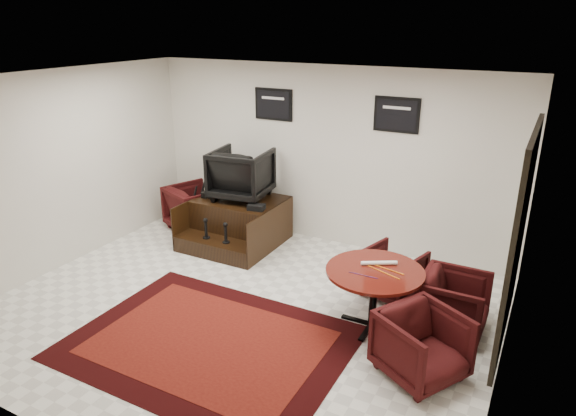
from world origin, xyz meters
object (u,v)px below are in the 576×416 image
(shine_chair, at_px, (241,171))
(armchair_side, at_px, (195,205))
(meeting_table, at_px, (375,277))
(table_chair_corner, at_px, (422,343))
(table_chair_back, at_px, (392,270))
(shine_podium, at_px, (238,223))
(table_chair_window, at_px, (454,300))

(shine_chair, height_order, armchair_side, shine_chair)
(armchair_side, distance_m, meeting_table, 3.98)
(meeting_table, distance_m, table_chair_corner, 1.00)
(armchair_side, relative_size, table_chair_corner, 1.09)
(armchair_side, bearing_deg, table_chair_back, -167.97)
(shine_podium, xyz_separation_m, table_chair_back, (2.73, -0.52, 0.03))
(meeting_table, xyz_separation_m, table_chair_window, (0.85, 0.38, -0.27))
(shine_podium, height_order, table_chair_corner, table_chair_corner)
(armchair_side, height_order, table_chair_window, armchair_side)
(armchair_side, bearing_deg, shine_chair, -156.74)
(table_chair_window, bearing_deg, meeting_table, 114.69)
(meeting_table, distance_m, table_chair_window, 0.96)
(shine_podium, distance_m, table_chair_window, 3.71)
(shine_chair, xyz_separation_m, table_chair_back, (2.73, -0.66, -0.80))
(table_chair_back, distance_m, table_chair_window, 0.97)
(shine_chair, xyz_separation_m, meeting_table, (2.74, -1.47, -0.50))
(shine_podium, relative_size, table_chair_corner, 1.83)
(shine_chair, distance_m, meeting_table, 3.16)
(table_chair_back, xyz_separation_m, table_chair_window, (0.86, -0.44, 0.02))
(shine_podium, height_order, table_chair_back, table_chair_back)
(table_chair_window, distance_m, table_chair_corner, 1.02)
(shine_podium, distance_m, shine_chair, 0.84)
(table_chair_back, distance_m, table_chair_corner, 1.63)
(armchair_side, relative_size, table_chair_window, 1.12)
(armchair_side, bearing_deg, meeting_table, -179.57)
(armchair_side, bearing_deg, shine_podium, -165.29)
(shine_podium, relative_size, shine_chair, 1.60)
(table_chair_back, bearing_deg, table_chair_corner, 133.38)
(shine_chair, relative_size, table_chair_back, 1.24)
(meeting_table, distance_m, table_chair_back, 0.87)
(shine_podium, bearing_deg, meeting_table, -25.85)
(shine_podium, bearing_deg, armchair_side, 172.90)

